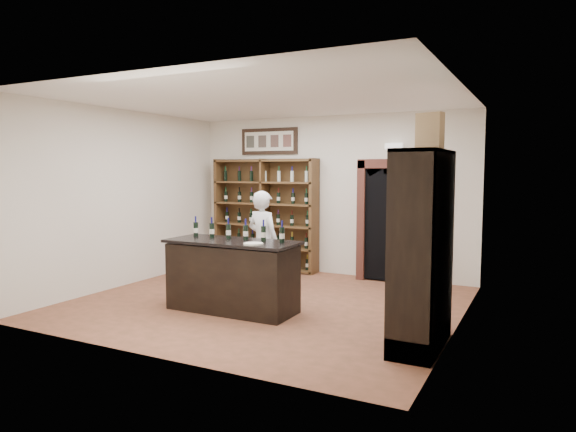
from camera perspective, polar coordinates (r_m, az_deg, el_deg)
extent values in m
plane|color=brown|center=(7.80, -2.48, -9.58)|extent=(5.50, 5.50, 0.00)
plane|color=white|center=(7.61, -2.57, 12.83)|extent=(5.50, 5.50, 0.00)
cube|color=silver|center=(9.81, 4.66, 2.32)|extent=(5.50, 0.04, 3.00)
cube|color=silver|center=(9.22, -17.59, 1.91)|extent=(0.04, 5.00, 3.00)
cube|color=silver|center=(6.66, 18.57, 0.73)|extent=(0.04, 5.00, 3.00)
cube|color=brown|center=(10.37, -2.08, 0.27)|extent=(2.20, 0.02, 2.20)
cube|color=brown|center=(10.78, -7.53, 0.41)|extent=(0.06, 0.38, 2.20)
cube|color=brown|center=(9.74, 2.92, -0.06)|extent=(0.06, 0.38, 2.20)
cube|color=brown|center=(10.22, -2.57, 0.19)|extent=(0.04, 0.38, 2.20)
cube|color=brown|center=(10.36, -2.55, -5.66)|extent=(2.18, 0.38, 0.04)
cube|color=brown|center=(10.29, -2.56, -3.34)|extent=(2.18, 0.38, 0.04)
cube|color=brown|center=(10.24, -2.57, -0.99)|extent=(2.18, 0.38, 0.03)
cube|color=brown|center=(10.20, -2.58, 1.38)|extent=(2.18, 0.38, 0.04)
cube|color=brown|center=(10.18, -2.58, 3.76)|extent=(2.18, 0.38, 0.04)
cube|color=brown|center=(10.18, -2.59, 6.14)|extent=(2.18, 0.38, 0.04)
cube|color=black|center=(10.35, -2.11, 8.29)|extent=(1.25, 0.04, 0.52)
cube|color=black|center=(9.29, 11.41, -0.68)|extent=(0.97, 0.29, 2.05)
cube|color=brown|center=(9.41, 8.36, -0.44)|extent=(0.14, 0.35, 2.15)
cube|color=brown|center=(9.14, 14.49, -0.71)|extent=(0.14, 0.35, 2.15)
cube|color=brown|center=(9.22, 11.49, 5.72)|extent=(1.15, 0.35, 0.16)
cube|color=white|center=(9.33, 11.70, 7.61)|extent=(0.30, 0.10, 0.10)
cube|color=black|center=(7.29, -6.20, -6.85)|extent=(1.80, 0.70, 0.94)
cube|color=black|center=(7.20, -6.24, -2.88)|extent=(1.88, 0.78, 0.04)
cylinder|color=black|center=(7.71, -10.21, -1.47)|extent=(0.07, 0.07, 0.21)
cylinder|color=beige|center=(7.71, -10.21, -1.58)|extent=(0.07, 0.07, 0.07)
cylinder|color=navy|center=(7.69, -10.23, -0.36)|extent=(0.03, 0.03, 0.09)
cylinder|color=black|center=(7.54, -8.46, -1.59)|extent=(0.07, 0.07, 0.21)
cylinder|color=beige|center=(7.54, -8.46, -1.70)|extent=(0.07, 0.07, 0.07)
cylinder|color=navy|center=(7.52, -8.48, -0.45)|extent=(0.03, 0.03, 0.09)
cylinder|color=black|center=(7.38, -6.64, -1.71)|extent=(0.07, 0.07, 0.21)
cylinder|color=beige|center=(7.38, -6.63, -1.83)|extent=(0.07, 0.07, 0.07)
cylinder|color=navy|center=(7.36, -6.65, -0.56)|extent=(0.03, 0.03, 0.09)
cylinder|color=black|center=(7.22, -4.73, -1.84)|extent=(0.07, 0.07, 0.21)
cylinder|color=beige|center=(7.22, -4.73, -1.96)|extent=(0.07, 0.07, 0.07)
cylinder|color=navy|center=(7.20, -4.74, -0.66)|extent=(0.03, 0.03, 0.09)
cylinder|color=black|center=(7.08, -2.74, -1.98)|extent=(0.07, 0.07, 0.21)
cylinder|color=beige|center=(7.08, -2.74, -2.10)|extent=(0.07, 0.07, 0.07)
cylinder|color=navy|center=(7.06, -2.74, -0.77)|extent=(0.03, 0.03, 0.09)
cylinder|color=black|center=(6.94, -0.67, -2.11)|extent=(0.07, 0.07, 0.21)
cylinder|color=beige|center=(6.94, -0.67, -2.23)|extent=(0.07, 0.07, 0.07)
cylinder|color=navy|center=(6.92, -0.67, -0.88)|extent=(0.03, 0.03, 0.09)
cube|color=black|center=(5.82, 16.88, -3.78)|extent=(0.02, 1.20, 2.20)
cube|color=black|center=(5.31, 13.33, -4.55)|extent=(0.48, 0.04, 2.20)
cube|color=black|center=(6.43, 15.76, -2.93)|extent=(0.48, 0.04, 2.20)
cube|color=black|center=(5.80, 14.90, 6.93)|extent=(0.48, 1.20, 0.04)
cube|color=black|center=(6.09, 14.45, -12.81)|extent=(0.48, 1.20, 0.24)
cube|color=black|center=(6.03, 14.49, -10.73)|extent=(0.48, 1.16, 0.03)
cube|color=black|center=(5.90, 14.62, -5.58)|extent=(0.48, 1.16, 0.03)
cube|color=black|center=(5.83, 14.74, -0.26)|extent=(0.48, 1.16, 0.03)
imported|color=white|center=(8.26, -2.78, -2.91)|extent=(0.67, 0.51, 1.65)
cylinder|color=beige|center=(6.78, -3.86, -3.10)|extent=(0.26, 0.26, 0.02)
cube|color=#A38E56|center=(6.21, 15.47, 8.99)|extent=(0.33, 0.21, 0.44)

